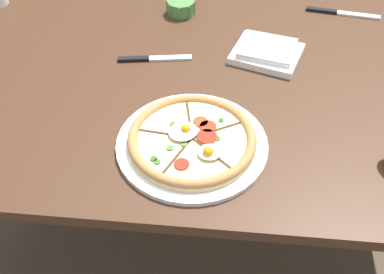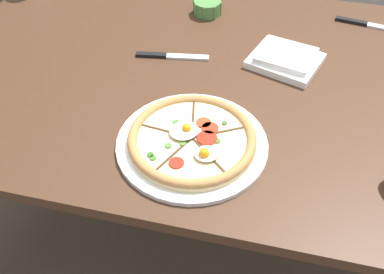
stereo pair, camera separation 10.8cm
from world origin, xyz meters
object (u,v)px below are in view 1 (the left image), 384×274
object	(u,v)px
ramekin_bowl	(181,7)
knife_main	(154,59)
dining_table	(213,98)
napkin_folded	(267,52)
knife_spare	(342,13)
pizza	(192,141)

from	to	relation	value
ramekin_bowl	knife_main	size ratio (longest dim) A/B	0.44
dining_table	ramekin_bowl	distance (m)	0.35
napkin_folded	knife_spare	xyz separation A→B (m)	(0.24, 0.25, -0.01)
pizza	knife_main	xyz separation A→B (m)	(-0.14, 0.32, -0.01)
ramekin_bowl	knife_spare	distance (m)	0.51
napkin_folded	knife_spare	world-z (taller)	napkin_folded
ramekin_bowl	knife_main	world-z (taller)	ramekin_bowl
knife_spare	knife_main	bearing A→B (deg)	-143.56
knife_main	ramekin_bowl	bearing A→B (deg)	70.50
napkin_folded	knife_spare	bearing A→B (deg)	46.56
dining_table	knife_main	xyz separation A→B (m)	(-0.17, 0.06, 0.08)
napkin_folded	knife_spare	size ratio (longest dim) A/B	0.96
ramekin_bowl	napkin_folded	xyz separation A→B (m)	(0.27, -0.21, -0.01)
pizza	knife_spare	bearing A→B (deg)	56.37
knife_main	dining_table	bearing A→B (deg)	-27.06
ramekin_bowl	knife_main	distance (m)	0.26
pizza	napkin_folded	world-z (taller)	pizza
knife_spare	pizza	bearing A→B (deg)	-115.50
ramekin_bowl	dining_table	bearing A→B (deg)	-68.17
dining_table	napkin_folded	bearing A→B (deg)	35.32
ramekin_bowl	napkin_folded	distance (m)	0.34
pizza	knife_spare	world-z (taller)	pizza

